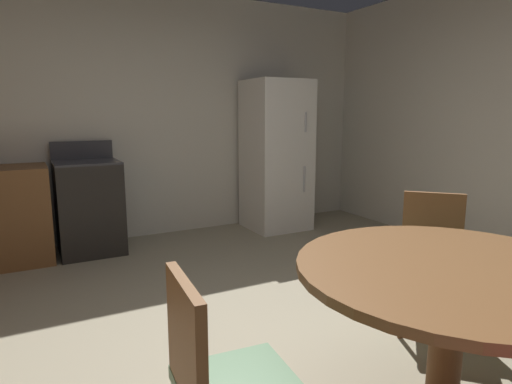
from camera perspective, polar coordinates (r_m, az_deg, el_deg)
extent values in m
plane|color=gray|center=(2.69, 1.40, -20.65)|extent=(14.00, 14.00, 0.00)
cube|color=beige|center=(5.05, -15.27, 9.56)|extent=(5.98, 0.12, 2.70)
cube|color=black|center=(4.65, -20.95, -1.97)|extent=(0.60, 0.60, 0.90)
cube|color=#38383D|center=(4.58, -21.32, 3.66)|extent=(0.60, 0.60, 0.02)
cube|color=#38383D|center=(4.85, -21.81, 5.15)|extent=(0.60, 0.04, 0.18)
cube|color=white|center=(5.23, 2.65, 4.76)|extent=(0.68, 0.66, 1.76)
cylinder|color=#B2B2B7|center=(5.02, 6.49, 9.05)|extent=(0.02, 0.02, 0.22)
cylinder|color=#B2B2B7|center=(5.07, 6.34, 1.69)|extent=(0.02, 0.02, 0.30)
cylinder|color=brown|center=(2.16, 23.46, -18.80)|extent=(0.14, 0.14, 0.72)
cylinder|color=brown|center=(2.01, 24.23, -9.25)|extent=(1.29, 1.29, 0.04)
cube|color=brown|center=(1.49, -9.16, -18.93)|extent=(0.07, 0.38, 0.42)
cylinder|color=brown|center=(2.93, 27.92, -14.44)|extent=(0.03, 0.03, 0.43)
cylinder|color=brown|center=(3.22, 30.49, -12.43)|extent=(0.03, 0.03, 0.43)
cylinder|color=brown|center=(2.95, 25.31, -14.10)|extent=(0.03, 0.03, 0.43)
cylinder|color=brown|center=(2.92, 18.48, -13.85)|extent=(0.03, 0.03, 0.43)
cylinder|color=brown|center=(3.26, 24.59, -11.69)|extent=(0.03, 0.03, 0.43)
cylinder|color=brown|center=(3.23, 18.49, -11.43)|extent=(0.03, 0.03, 0.43)
cube|color=#4C704C|center=(3.00, 22.02, -8.58)|extent=(0.57, 0.57, 0.05)
cube|color=brown|center=(3.12, 22.08, -3.87)|extent=(0.29, 0.30, 0.42)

